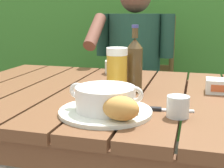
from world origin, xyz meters
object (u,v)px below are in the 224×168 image
object	(u,v)px
butter_tub	(222,86)
table_knife	(161,109)
chair_near_diner	(138,92)
beer_glass	(117,71)
diner_bowl	(120,67)
person_eating	(133,63)
serving_plate	(106,111)
soup_bowl	(105,98)
water_glass_small	(178,107)
bread_roll	(121,108)
beer_bottle	(134,64)

from	to	relation	value
butter_tub	table_knife	bearing A→B (deg)	-124.82
chair_near_diner	butter_tub	size ratio (longest dim) A/B	8.55
beer_glass	diner_bowl	bearing A→B (deg)	102.44
chair_near_diner	table_knife	bearing A→B (deg)	-76.16
person_eating	serving_plate	world-z (taller)	person_eating
person_eating	butter_tub	size ratio (longest dim) A/B	10.49
chair_near_diner	table_knife	world-z (taller)	chair_near_diner
butter_tub	diner_bowl	xyz separation A→B (m)	(-0.48, 0.29, 0.01)
soup_bowl	diner_bowl	world-z (taller)	soup_bowl
soup_bowl	table_knife	distance (m)	0.18
beer_glass	water_glass_small	size ratio (longest dim) A/B	2.63
person_eating	water_glass_small	xyz separation A→B (m)	(0.33, -0.96, 0.03)
beer_glass	water_glass_small	bearing A→B (deg)	-40.64
beer_glass	water_glass_small	distance (m)	0.32
beer_glass	bread_roll	bearing A→B (deg)	-73.66
chair_near_diner	serving_plate	bearing A→B (deg)	-84.47
serving_plate	water_glass_small	world-z (taller)	water_glass_small
bread_roll	water_glass_small	xyz separation A→B (m)	(0.15, 0.10, -0.01)
soup_bowl	serving_plate	bearing A→B (deg)	180.00
chair_near_diner	soup_bowl	bearing A→B (deg)	-84.47
bread_roll	beer_glass	size ratio (longest dim) A/B	0.69
serving_plate	beer_glass	xyz separation A→B (m)	(-0.02, 0.23, 0.08)
soup_bowl	butter_tub	distance (m)	0.51
soup_bowl	person_eating	bearing A→B (deg)	96.79
person_eating	diner_bowl	bearing A→B (deg)	-89.53
serving_plate	water_glass_small	bearing A→B (deg)	6.79
bread_roll	serving_plate	bearing A→B (deg)	130.60
table_knife	diner_bowl	size ratio (longest dim) A/B	1.12
diner_bowl	chair_near_diner	bearing A→B (deg)	90.00
beer_bottle	water_glass_small	world-z (taller)	beer_bottle
chair_near_diner	water_glass_small	world-z (taller)	chair_near_diner
water_glass_small	soup_bowl	bearing A→B (deg)	-173.21
chair_near_diner	water_glass_small	xyz separation A→B (m)	(0.33, -1.16, 0.27)
person_eating	table_knife	world-z (taller)	person_eating
chair_near_diner	water_glass_small	bearing A→B (deg)	-74.13
chair_near_diner	bread_roll	world-z (taller)	chair_near_diner
person_eating	beer_bottle	distance (m)	0.72
table_knife	water_glass_small	bearing A→B (deg)	-39.76
bread_roll	beer_bottle	distance (m)	0.38
serving_plate	butter_tub	size ratio (longest dim) A/B	2.45
bread_roll	diner_bowl	world-z (taller)	bread_roll
chair_near_diner	serving_plate	distance (m)	1.22
soup_bowl	butter_tub	bearing A→B (deg)	44.93
beer_glass	diner_bowl	distance (m)	0.43
chair_near_diner	diner_bowl	world-z (taller)	chair_near_diner
chair_near_diner	soup_bowl	world-z (taller)	chair_near_diner
beer_glass	butter_tub	size ratio (longest dim) A/B	1.51
serving_plate	bread_roll	bearing A→B (deg)	-49.40
chair_near_diner	soup_bowl	distance (m)	1.23
water_glass_small	beer_glass	bearing A→B (deg)	139.36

